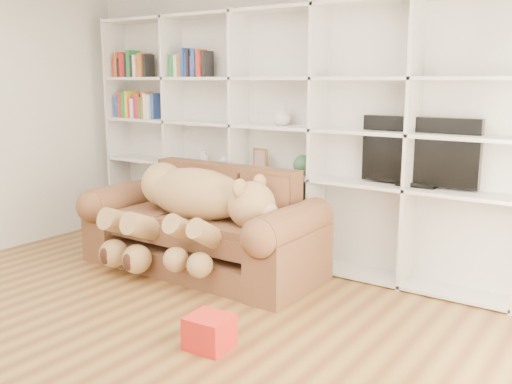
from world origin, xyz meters
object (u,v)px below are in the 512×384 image
Objects in this scene: sofa at (204,232)px; teddy_bear at (190,205)px; tv at (419,152)px; gift_box at (210,332)px.

sofa is 0.34m from teddy_bear.
tv reaches higher than teddy_bear.
gift_box is 0.28× the size of tv.
gift_box is at bearing -49.95° from teddy_bear.
sofa reaches higher than gift_box.
tv is (1.75, 0.69, 0.79)m from sofa.
sofa is 8.12× the size of gift_box.
teddy_bear is 1.58m from gift_box.
gift_box is (1.06, -1.04, -0.53)m from teddy_bear.
tv reaches higher than sofa.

